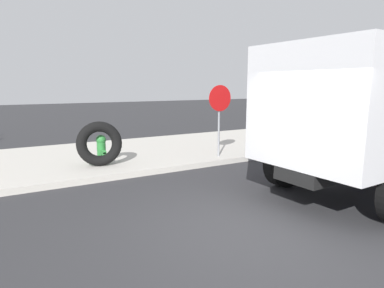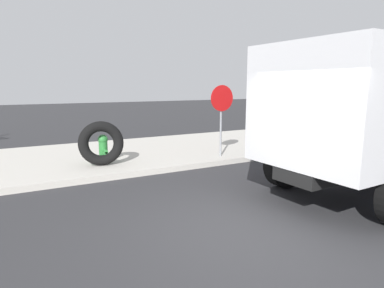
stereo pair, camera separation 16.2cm
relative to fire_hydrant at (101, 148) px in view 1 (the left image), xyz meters
name	(u,v)px [view 1 (the left image)]	position (x,y,z in m)	size (l,w,h in m)	color
ground_plane	(252,236)	(0.83, -5.29, -0.57)	(80.00, 80.00, 0.00)	#2D2D30
sidewalk_curb	(118,155)	(0.83, 1.21, -0.49)	(36.00, 5.00, 0.15)	#BCB7AD
fire_hydrant	(101,148)	(0.00, 0.00, 0.00)	(0.27, 0.61, 0.79)	#2D8438
loose_tire	(99,144)	(-0.11, -0.25, 0.18)	(1.18, 1.18, 0.27)	black
stop_sign	(220,107)	(3.30, -0.83, 1.05)	(0.76, 0.08, 2.11)	gray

